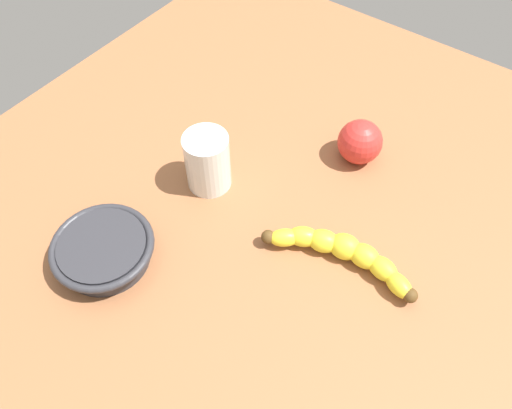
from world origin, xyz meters
TOP-DOWN VIEW (x-y plane):
  - wooden_tabletop at (0.00, 0.00)cm, footprint 120.00×120.00cm
  - banana at (-8.35, -0.03)cm, footprint 24.01×8.99cm
  - smoothie_glass at (17.38, -0.40)cm, footprint 7.41×7.41cm
  - ceramic_bowl at (20.30, 20.98)cm, footprint 15.40×15.40cm
  - apple_fruit at (0.17, -19.78)cm, footprint 7.72×7.72cm

SIDE VIEW (x-z plane):
  - wooden_tabletop at x=0.00cm, z-range 0.00..3.00cm
  - banana at x=-8.35cm, z-range 3.00..6.98cm
  - ceramic_bowl at x=20.30cm, z-range 3.43..7.61cm
  - apple_fruit at x=0.17cm, z-range 3.00..10.72cm
  - smoothie_glass at x=17.38cm, z-range 2.67..13.00cm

